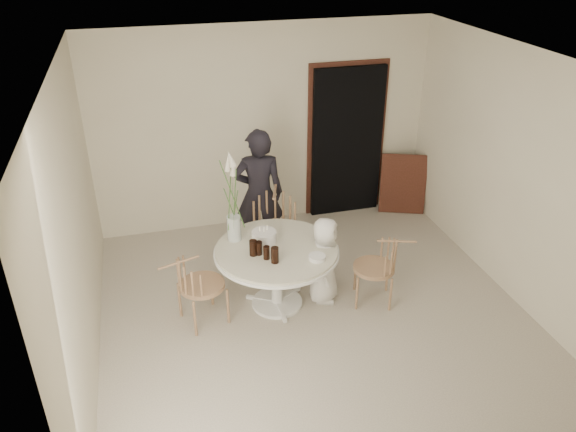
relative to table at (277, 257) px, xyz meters
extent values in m
plane|color=beige|center=(0.35, -0.25, -0.62)|extent=(4.50, 4.50, 0.00)
plane|color=white|center=(0.35, -0.25, 2.08)|extent=(4.50, 4.50, 0.00)
plane|color=#F4EBCD|center=(0.35, 2.00, 0.73)|extent=(4.50, 0.00, 4.50)
plane|color=#F4EBCD|center=(0.35, -2.50, 0.73)|extent=(4.50, 0.00, 4.50)
plane|color=#F4EBCD|center=(-1.90, -0.25, 0.73)|extent=(0.00, 4.50, 4.50)
plane|color=#F4EBCD|center=(2.60, -0.25, 0.73)|extent=(0.00, 4.50, 4.50)
cube|color=black|center=(1.50, 1.94, 0.43)|extent=(1.00, 0.10, 2.10)
cube|color=#5F2920|center=(1.50, 1.98, 0.49)|extent=(1.12, 0.03, 2.22)
cylinder|color=white|center=(0.00, 0.00, -0.60)|extent=(0.56, 0.56, 0.04)
cylinder|color=white|center=(0.00, 0.00, -0.27)|extent=(0.12, 0.12, 0.65)
cylinder|color=white|center=(0.00, 0.00, 0.07)|extent=(1.33, 1.33, 0.03)
cylinder|color=#EEE9CE|center=(0.00, 0.00, 0.09)|extent=(1.30, 1.30, 0.04)
cube|color=#5F2920|center=(2.30, 1.70, -0.19)|extent=(0.67, 0.41, 0.85)
cylinder|color=tan|center=(-0.14, 0.54, -0.36)|extent=(0.03, 0.03, 0.50)
cylinder|color=tan|center=(0.29, 0.41, -0.36)|extent=(0.03, 0.03, 0.50)
cylinder|color=tan|center=(0.00, 0.97, -0.36)|extent=(0.03, 0.03, 0.50)
cylinder|color=tan|center=(0.42, 0.83, -0.36)|extent=(0.03, 0.03, 0.50)
cylinder|color=tan|center=(0.14, 0.69, -0.09)|extent=(0.56, 0.56, 0.06)
cylinder|color=tan|center=(0.93, 0.03, -0.41)|extent=(0.03, 0.03, 0.41)
cylinder|color=tan|center=(0.82, -0.31, -0.41)|extent=(0.03, 0.03, 0.41)
cylinder|color=tan|center=(1.28, -0.08, -0.41)|extent=(0.03, 0.03, 0.41)
cylinder|color=tan|center=(1.16, -0.43, -0.41)|extent=(0.03, 0.03, 0.41)
cylinder|color=tan|center=(1.05, -0.20, -0.19)|extent=(0.45, 0.45, 0.05)
cylinder|color=tan|center=(-0.58, -0.18, -0.40)|extent=(0.03, 0.03, 0.43)
cylinder|color=tan|center=(-0.69, 0.18, -0.40)|extent=(0.03, 0.03, 0.43)
cylinder|color=tan|center=(-0.94, -0.30, -0.40)|extent=(0.03, 0.03, 0.43)
cylinder|color=tan|center=(-1.05, 0.06, -0.40)|extent=(0.03, 0.03, 0.43)
cylinder|color=tan|center=(-0.81, -0.06, -0.17)|extent=(0.47, 0.47, 0.05)
imported|color=black|center=(0.06, 1.11, 0.22)|extent=(0.66, 0.48, 1.67)
imported|color=white|center=(0.53, -0.03, -0.11)|extent=(0.49, 0.58, 1.01)
cylinder|color=white|center=(-0.10, 0.16, 0.18)|extent=(0.26, 0.26, 0.13)
cylinder|color=beige|center=(-0.10, 0.16, 0.27)|extent=(0.01, 0.01, 0.05)
cylinder|color=beige|center=(-0.05, 0.19, 0.27)|extent=(0.01, 0.01, 0.05)
cylinder|color=beige|center=(-0.14, 0.18, 0.27)|extent=(0.01, 0.01, 0.05)
cylinder|color=black|center=(-0.15, -0.17, 0.19)|extent=(0.07, 0.07, 0.14)
cylinder|color=black|center=(-0.08, -0.26, 0.20)|extent=(0.10, 0.10, 0.17)
cylinder|color=black|center=(-0.20, -0.07, 0.19)|extent=(0.07, 0.07, 0.15)
cylinder|color=black|center=(-0.26, -0.07, 0.20)|extent=(0.11, 0.11, 0.17)
cylinder|color=white|center=(0.35, -0.32, 0.14)|extent=(0.22, 0.22, 0.04)
cylinder|color=silver|center=(-0.39, 0.30, 0.25)|extent=(0.15, 0.15, 0.28)
cylinder|color=#426C2E|center=(-0.37, 0.31, 0.60)|extent=(0.01, 0.01, 0.70)
cone|color=white|center=(-0.37, 0.31, 0.95)|extent=(0.07, 0.07, 0.18)
cylinder|color=#426C2E|center=(-0.42, 0.32, 0.63)|extent=(0.01, 0.01, 0.76)
cone|color=white|center=(-0.42, 0.32, 1.01)|extent=(0.07, 0.07, 0.18)
cylinder|color=#426C2E|center=(-0.40, 0.27, 0.66)|extent=(0.01, 0.01, 0.82)
cone|color=white|center=(-0.40, 0.27, 1.07)|extent=(0.07, 0.07, 0.18)
camera|label=1|loc=(-1.21, -4.90, 3.22)|focal=35.00mm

